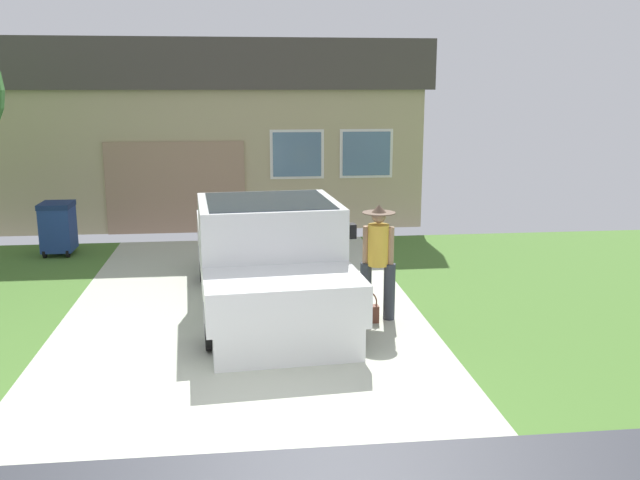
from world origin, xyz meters
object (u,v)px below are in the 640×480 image
(person_with_hat, at_px, (378,258))
(handbag, at_px, (365,312))
(house_with_garage, at_px, (195,129))
(wheeled_trash_bin, at_px, (58,226))
(pickup_truck, at_px, (268,262))

(person_with_hat, relative_size, handbag, 3.54)
(handbag, xyz_separation_m, house_with_garage, (-2.86, 9.23, 2.04))
(person_with_hat, xyz_separation_m, handbag, (-0.21, -0.16, -0.75))
(house_with_garage, bearing_deg, wheeled_trash_bin, -118.33)
(person_with_hat, height_order, wheeled_trash_bin, person_with_hat)
(pickup_truck, distance_m, wheeled_trash_bin, 5.59)
(pickup_truck, bearing_deg, handbag, 145.76)
(pickup_truck, relative_size, house_with_garage, 0.48)
(pickup_truck, distance_m, handbag, 1.64)
(pickup_truck, distance_m, house_with_garage, 8.73)
(person_with_hat, distance_m, wheeled_trash_bin, 7.14)
(house_with_garage, bearing_deg, handbag, -72.79)
(handbag, height_order, wheeled_trash_bin, wheeled_trash_bin)
(person_with_hat, distance_m, house_with_garage, 9.67)
(person_with_hat, relative_size, wheeled_trash_bin, 1.59)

